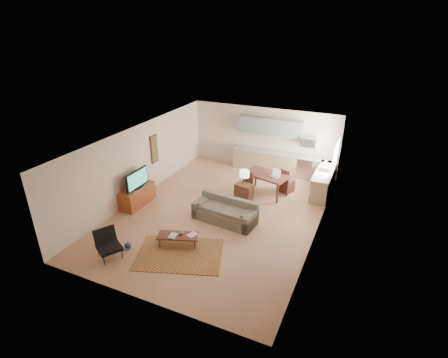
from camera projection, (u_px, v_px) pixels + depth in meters
The scene contains 25 objects.
room at pixel (220, 177), 11.51m from camera, with size 9.00×9.00×9.00m.
kitchen_counter_back at pixel (280, 163), 15.00m from camera, with size 4.26×0.64×0.92m, color #A18561, non-canonical shape.
kitchen_counter_right at pixel (323, 182), 13.26m from camera, with size 0.64×2.26×0.92m, color #A18561, non-canonical shape.
kitchen_range at pixel (306, 167), 14.59m from camera, with size 0.62×0.62×0.90m, color #A5A8AD.
kitchen_microwave at pixel (309, 142), 14.15m from camera, with size 0.62×0.40×0.35m, color #A5A8AD.
upper_cabinets at pixel (270, 127), 14.73m from camera, with size 2.80×0.34×0.70m, color gray.
window_right at pixel (335, 156), 12.69m from camera, with size 0.02×1.40×1.05m, color white.
wall_art_left at pixel (154, 149), 13.38m from camera, with size 0.06×0.42×1.10m, color brown, non-canonical shape.
triptych at pixel (262, 129), 15.08m from camera, with size 1.70×0.04×0.50m, color beige, non-canonical shape.
rug at pixel (179, 254), 9.93m from camera, with size 2.40×1.66×0.02m, color maroon.
sofa at pixel (225, 211), 11.42m from camera, with size 2.18×0.95×0.76m, color #645C4D, non-canonical shape.
coffee_table at pixel (178, 240), 10.26m from camera, with size 1.19×0.47×0.36m, color #4B2316, non-canonical shape.
book_a at pixel (169, 235), 10.16m from camera, with size 0.27×0.33×0.03m, color maroon.
book_b at pixel (190, 233), 10.24m from camera, with size 0.29×0.35×0.02m, color navy.
vase at pixel (181, 232), 10.19m from camera, with size 0.16×0.16×0.16m, color black.
armchair at pixel (109, 245), 9.66m from camera, with size 0.70×0.70×0.81m, color black, non-canonical shape.
tv_credenza at pixel (138, 196), 12.47m from camera, with size 0.56×1.45×0.67m, color brown, non-canonical shape.
tv at pixel (137, 179), 12.17m from camera, with size 0.11×1.12×0.67m, color black, non-canonical shape.
console_table at pixel (244, 193), 12.62m from camera, with size 0.61×0.40×0.71m, color #3C1E16, non-canonical shape.
table_lamp at pixel (244, 177), 12.36m from camera, with size 0.34×0.34×0.57m, color beige, non-canonical shape.
dining_table at pixel (266, 184), 13.18m from camera, with size 1.64×0.94×0.83m, color #3C1E16, non-canonical shape.
dining_chair_near at pixel (244, 185), 12.94m from camera, with size 0.47×0.49×0.98m, color #3C1E16, non-canonical shape.
dining_chair_far at pixel (287, 180), 13.37m from camera, with size 0.46×0.48×0.97m, color #3C1E16, non-canonical shape.
laptop at pixel (274, 173), 12.74m from camera, with size 0.35×0.26×0.26m, color #A5A8AD, non-canonical shape.
soap_bottle at pixel (326, 161), 13.67m from camera, with size 0.10×0.11×0.19m, color beige.
Camera 1 is at (4.45, -9.49, 6.11)m, focal length 28.00 mm.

